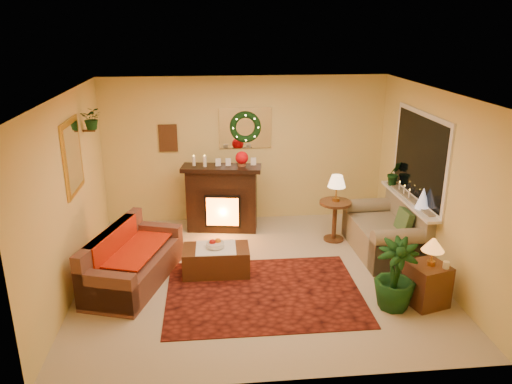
{
  "coord_description": "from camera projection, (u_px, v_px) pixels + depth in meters",
  "views": [
    {
      "loc": [
        -0.68,
        -6.39,
        3.47
      ],
      "look_at": [
        0.0,
        0.35,
        1.15
      ],
      "focal_mm": 35.0,
      "sensor_mm": 36.0,
      "label": 1
    }
  ],
  "objects": [
    {
      "name": "mantel_mirror",
      "position": [
        245.0,
        128.0,
        8.75
      ],
      "size": [
        0.92,
        0.02,
        0.72
      ],
      "primitive_type": "cube",
      "color": "white",
      "rests_on": "wall_back"
    },
    {
      "name": "mantel_candle_a",
      "position": [
        194.0,
        161.0,
        8.34
      ],
      "size": [
        0.05,
        0.05,
        0.16
      ],
      "primitive_type": "cylinder",
      "color": "silver",
      "rests_on": "fireplace"
    },
    {
      "name": "floor_palm",
      "position": [
        395.0,
        276.0,
        6.25
      ],
      "size": [
        1.94,
        1.94,
        2.77
      ],
      "primitive_type": "imported",
      "rotation": [
        0.0,
        0.0,
        -0.3
      ],
      "color": "#215019",
      "rests_on": "floor"
    },
    {
      "name": "wreath",
      "position": [
        245.0,
        127.0,
        8.7
      ],
      "size": [
        0.55,
        0.11,
        0.55
      ],
      "primitive_type": "torus",
      "rotation": [
        1.57,
        0.0,
        0.0
      ],
      "color": "#194719",
      "rests_on": "wall_back"
    },
    {
      "name": "wall_left",
      "position": [
        69.0,
        196.0,
        6.54
      ],
      "size": [
        4.5,
        4.5,
        0.0
      ],
      "primitive_type": "plane",
      "color": "#EFD88C",
      "rests_on": "ground"
    },
    {
      "name": "area_rug",
      "position": [
        264.0,
        293.0,
        6.72
      ],
      "size": [
        2.6,
        1.95,
        0.01
      ],
      "primitive_type": "cube",
      "rotation": [
        0.0,
        0.0,
        -0.0
      ],
      "color": "#3E0403",
      "rests_on": "floor"
    },
    {
      "name": "coffee_table",
      "position": [
        216.0,
        260.0,
        7.19
      ],
      "size": [
        0.96,
        0.54,
        0.4
      ],
      "primitive_type": "cube",
      "rotation": [
        0.0,
        0.0,
        -0.02
      ],
      "color": "#351B11",
      "rests_on": "floor"
    },
    {
      "name": "sill_plant",
      "position": [
        394.0,
        174.0,
        8.22
      ],
      "size": [
        0.29,
        0.24,
        0.54
      ],
      "primitive_type": "imported",
      "color": "#113D13",
      "rests_on": "window_sill"
    },
    {
      "name": "window_glass",
      "position": [
        419.0,
        157.0,
        7.45
      ],
      "size": [
        0.02,
        1.7,
        1.22
      ],
      "primitive_type": "cube",
      "color": "black",
      "rests_on": "wall_right"
    },
    {
      "name": "window_sill",
      "position": [
        409.0,
        200.0,
        7.66
      ],
      "size": [
        0.22,
        1.86,
        0.04
      ],
      "primitive_type": "cube",
      "color": "white",
      "rests_on": "wall_right"
    },
    {
      "name": "sofa",
      "position": [
        133.0,
        254.0,
        6.87
      ],
      "size": [
        1.29,
        1.93,
        0.76
      ],
      "primitive_type": "cube",
      "rotation": [
        0.0,
        0.0,
        -0.31
      ],
      "color": "brown",
      "rests_on": "floor"
    },
    {
      "name": "hanging_plant",
      "position": [
        93.0,
        129.0,
        7.33
      ],
      "size": [
        0.33,
        0.28,
        0.36
      ],
      "primitive_type": "imported",
      "color": "#194719",
      "rests_on": "wall_left"
    },
    {
      "name": "ceiling",
      "position": [
        259.0,
        93.0,
        6.36
      ],
      "size": [
        5.0,
        5.0,
        0.0
      ],
      "primitive_type": "plane",
      "color": "white",
      "rests_on": "ground"
    },
    {
      "name": "lamp_tiffany",
      "position": [
        432.0,
        251.0,
        6.23
      ],
      "size": [
        0.28,
        0.28,
        0.42
      ],
      "primitive_type": "cone",
      "color": "orange",
      "rests_on": "end_table_square"
    },
    {
      "name": "floor",
      "position": [
        258.0,
        275.0,
        7.2
      ],
      "size": [
        5.0,
        5.0,
        0.0
      ],
      "primitive_type": "plane",
      "color": "beige",
      "rests_on": "ground"
    },
    {
      "name": "red_throw",
      "position": [
        131.0,
        248.0,
        6.99
      ],
      "size": [
        0.77,
        1.25,
        0.02
      ],
      "primitive_type": "cube",
      "color": "#B31D17",
      "rests_on": "sofa"
    },
    {
      "name": "end_table_square",
      "position": [
        427.0,
        285.0,
        6.39
      ],
      "size": [
        0.56,
        0.56,
        0.55
      ],
      "primitive_type": "cube",
      "rotation": [
        0.0,
        0.0,
        0.28
      ],
      "color": "#371D17",
      "rests_on": "floor"
    },
    {
      "name": "poinsettia",
      "position": [
        242.0,
        158.0,
        8.38
      ],
      "size": [
        0.22,
        0.22,
        0.22
      ],
      "primitive_type": "sphere",
      "color": "red",
      "rests_on": "fireplace"
    },
    {
      "name": "mini_tree",
      "position": [
        423.0,
        198.0,
        7.22
      ],
      "size": [
        0.22,
        0.22,
        0.32
      ],
      "primitive_type": "cone",
      "color": "white",
      "rests_on": "window_sill"
    },
    {
      "name": "fireplace",
      "position": [
        222.0,
        200.0,
        8.61
      ],
      "size": [
        1.23,
        0.55,
        1.09
      ],
      "primitive_type": "cube",
      "rotation": [
        0.0,
        0.0,
        -0.15
      ],
      "color": "black",
      "rests_on": "floor"
    },
    {
      "name": "side_table_round",
      "position": [
        334.0,
        222.0,
        8.27
      ],
      "size": [
        0.67,
        0.67,
        0.68
      ],
      "primitive_type": "cylinder",
      "rotation": [
        0.0,
        0.0,
        -0.35
      ],
      "color": "#302115",
      "rests_on": "floor"
    },
    {
      "name": "wall_front",
      "position": [
        284.0,
        266.0,
        4.66
      ],
      "size": [
        5.0,
        5.0,
        0.0
      ],
      "primitive_type": "plane",
      "color": "#EFD88C",
      "rests_on": "ground"
    },
    {
      "name": "wall_right",
      "position": [
        435.0,
        184.0,
        7.01
      ],
      "size": [
        4.5,
        4.5,
        0.0
      ],
      "primitive_type": "plane",
      "color": "#EFD88C",
      "rests_on": "ground"
    },
    {
      "name": "lamp_cream",
      "position": [
        336.0,
        189.0,
        8.11
      ],
      "size": [
        0.29,
        0.29,
        0.45
      ],
      "primitive_type": "cone",
      "color": "#F9C889",
      "rests_on": "side_table_round"
    },
    {
      "name": "window_frame",
      "position": [
        420.0,
        157.0,
        7.45
      ],
      "size": [
        0.03,
        1.86,
        1.36
      ],
      "primitive_type": "cube",
      "color": "white",
      "rests_on": "wall_right"
    },
    {
      "name": "wall_back",
      "position": [
        245.0,
        150.0,
        8.9
      ],
      "size": [
        5.0,
        5.0,
        0.0
      ],
      "primitive_type": "plane",
      "color": "#EFD88C",
      "rests_on": "ground"
    },
    {
      "name": "fruit_bowl",
      "position": [
        215.0,
        245.0,
        7.12
      ],
      "size": [
        0.26,
        0.26,
        0.06
      ],
      "primitive_type": "cylinder",
      "color": "white",
      "rests_on": "coffee_table"
    },
    {
      "name": "mantel_candle_b",
      "position": [
        205.0,
        161.0,
        8.31
      ],
      "size": [
        0.06,
        0.06,
        0.18
      ],
      "primitive_type": "cylinder",
      "color": "silver",
      "rests_on": "fireplace"
    },
    {
      "name": "gold_mirror",
      "position": [
        73.0,
        157.0,
        6.68
      ],
      "size": [
        0.03,
        0.84,
        1.0
      ],
      "primitive_type": "cube",
      "color": "gold",
      "rests_on": "wall_left"
    },
    {
      "name": "wall_art",
      "position": [
        168.0,
        138.0,
        8.67
      ],
      "size": [
        0.32,
        0.03,
        0.48
      ],
      "primitive_type": "cube",
      "color": "#381E11",
      "rests_on": "wall_back"
    },
    {
      "name": "loveseat",
      "position": [
        386.0,
        227.0,
        7.79
      ],
      "size": [
        0.95,
        1.59,
        0.91
      ],
      "primitive_type": "cube",
      "rotation": [
        0.0,
        0.0,
        0.03
      ],
      "color": "tan",
      "rests_on": "floor"
    }
  ]
}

